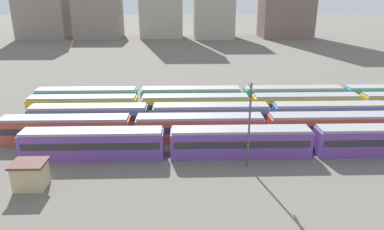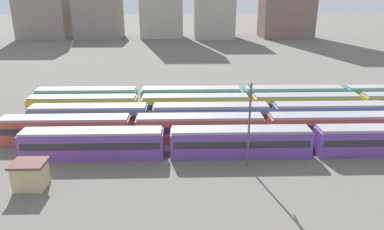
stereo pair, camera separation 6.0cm
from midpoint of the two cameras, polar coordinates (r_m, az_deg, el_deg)
ground_plane at (r=58.09m, az=-15.02°, el=-2.05°), size 600.00×600.00×0.00m
train_track_0 at (r=49.17m, az=18.62°, el=-3.92°), size 74.70×3.06×3.75m
train_track_1 at (r=52.36m, az=11.60°, el=-1.88°), size 74.70×3.06×3.75m
train_track_2 at (r=57.58m, az=12.39°, el=-0.01°), size 74.70×3.06×3.75m
train_track_3 at (r=64.39m, az=17.57°, el=1.56°), size 93.60×3.06×3.75m
train_track_4 at (r=72.30m, az=22.88°, el=2.80°), size 112.50×3.06×3.75m
catenary_pole_0 at (r=42.51m, az=9.08°, el=-1.06°), size 0.24×3.20×10.50m
signal_hut at (r=42.87m, az=-24.33°, el=-8.64°), size 3.60×3.00×3.04m
distant_building_1 at (r=175.08m, az=-14.60°, el=14.79°), size 19.70×19.18×18.36m
distant_building_3 at (r=171.36m, az=3.42°, el=17.61°), size 17.82×20.98×32.37m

